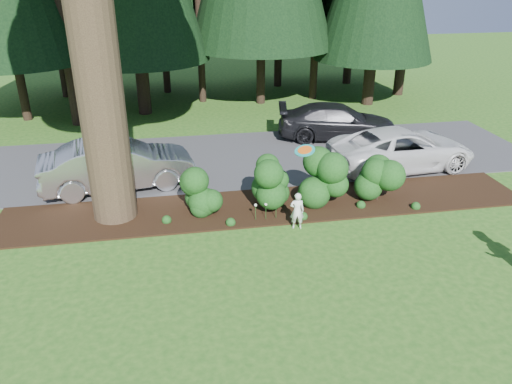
{
  "coord_description": "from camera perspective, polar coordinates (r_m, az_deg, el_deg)",
  "views": [
    {
      "loc": [
        -2.83,
        -10.17,
        6.83
      ],
      "look_at": [
        -0.73,
        1.61,
        1.3
      ],
      "focal_mm": 35.0,
      "sensor_mm": 36.0,
      "label": 1
    }
  ],
  "objects": [
    {
      "name": "ground",
      "position": [
        12.57,
        4.62,
        -8.2
      ],
      "size": [
        80.0,
        80.0,
        0.0
      ],
      "primitive_type": "plane",
      "color": "#225317",
      "rests_on": "ground"
    },
    {
      "name": "mulch_bed",
      "position": [
        15.3,
        1.61,
        -1.6
      ],
      "size": [
        16.0,
        2.5,
        0.05
      ],
      "primitive_type": "cube",
      "color": "black",
      "rests_on": "ground"
    },
    {
      "name": "driveway",
      "position": [
        19.14,
        -0.94,
        3.94
      ],
      "size": [
        22.0,
        6.0,
        0.03
      ],
      "primitive_type": "cube",
      "color": "#38383A",
      "rests_on": "ground"
    },
    {
      "name": "shrub_row",
      "position": [
        15.04,
        4.61,
        1.12
      ],
      "size": [
        6.53,
        1.6,
        1.61
      ],
      "color": "#164314",
      "rests_on": "ground"
    },
    {
      "name": "lily_cluster",
      "position": [
        14.29,
        1.14,
        -1.5
      ],
      "size": [
        0.69,
        0.09,
        0.57
      ],
      "color": "#164314",
      "rests_on": "ground"
    },
    {
      "name": "car_silver_wagon",
      "position": [
        16.84,
        -15.48,
        3.04
      ],
      "size": [
        5.13,
        2.46,
        1.62
      ],
      "primitive_type": "imported",
      "rotation": [
        0.0,
        0.0,
        1.73
      ],
      "color": "#B1B1B6",
      "rests_on": "driveway"
    },
    {
      "name": "car_white_suv",
      "position": [
        18.66,
        16.33,
        4.77
      ],
      "size": [
        5.43,
        2.92,
        1.45
      ],
      "primitive_type": "imported",
      "rotation": [
        0.0,
        0.0,
        1.67
      ],
      "color": "silver",
      "rests_on": "driveway"
    },
    {
      "name": "car_dark_suv",
      "position": [
        21.38,
        9.3,
        7.95
      ],
      "size": [
        5.26,
        2.94,
        1.44
      ],
      "primitive_type": "imported",
      "rotation": [
        0.0,
        0.0,
        1.38
      ],
      "color": "black",
      "rests_on": "driveway"
    },
    {
      "name": "child",
      "position": [
        13.91,
        4.72,
        -2.15
      ],
      "size": [
        0.44,
        0.33,
        1.09
      ],
      "primitive_type": "imported",
      "rotation": [
        0.0,
        0.0,
        2.96
      ],
      "color": "white",
      "rests_on": "ground"
    },
    {
      "name": "frisbee",
      "position": [
        13.22,
        5.6,
        4.76
      ],
      "size": [
        0.56,
        0.54,
        0.25
      ],
      "color": "teal",
      "rests_on": "ground"
    }
  ]
}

